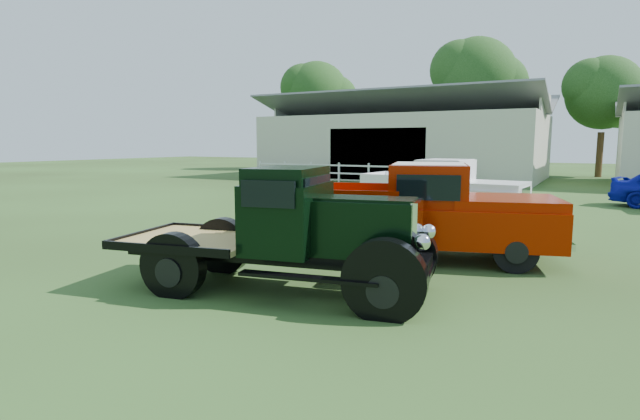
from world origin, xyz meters
The scene contains 9 objects.
ground centered at (0.00, 0.00, 0.00)m, with size 120.00×120.00×0.00m, color #2B3917.
shed_left centered at (-7.00, 26.00, 2.80)m, with size 18.80×10.20×5.60m, color beige, non-canonical shape.
fence_rail centered at (-8.00, 20.00, 0.60)m, with size 14.20×0.16×1.20m, color white, non-canonical shape.
tree_a centered at (-18.00, 33.00, 5.25)m, with size 6.30×6.30×10.50m, color #173A0F, non-canonical shape.
tree_b centered at (-4.00, 34.00, 5.75)m, with size 6.90×6.90×11.50m, color #173A0F, non-canonical shape.
tree_c centered at (5.00, 33.00, 4.50)m, with size 5.40×5.40×9.00m, color #173A0F, non-canonical shape.
vintage_flatbed centered at (0.69, -0.91, 1.01)m, with size 5.09×2.02×2.02m, color black, non-canonical shape.
red_pickup centered at (1.92, 2.50, 1.00)m, with size 5.49×2.11×2.00m, color #951400, non-canonical shape.
white_pickup centered at (0.87, 7.72, 0.93)m, with size 5.06×1.96×1.86m, color white, non-canonical shape.
Camera 1 is at (5.09, -7.51, 2.39)m, focal length 28.00 mm.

